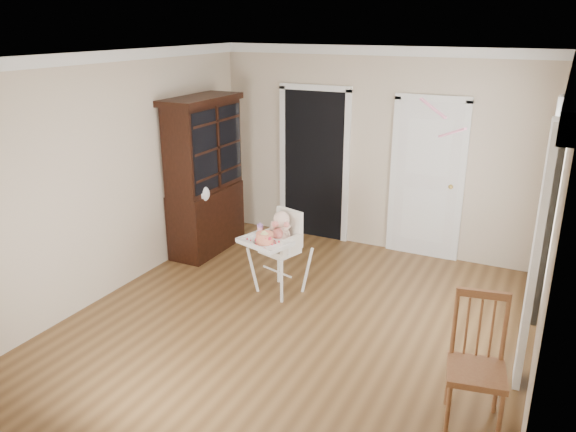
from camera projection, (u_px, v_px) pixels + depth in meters
The scene contains 16 objects.
floor at pixel (295, 326), 5.81m from camera, with size 5.00×5.00×0.00m, color brown.
ceiling at pixel (296, 56), 4.93m from camera, with size 5.00×5.00×0.00m, color white.
wall_back at pixel (376, 151), 7.48m from camera, with size 4.50×4.50×0.00m, color beige.
wall_left at pixel (115, 175), 6.31m from camera, with size 5.00×5.00×0.00m, color beige.
wall_right at pixel (552, 241), 4.42m from camera, with size 5.00×5.00×0.00m, color beige.
crown_molding at pixel (296, 63), 4.95m from camera, with size 4.50×5.00×0.12m, color white, non-canonical shape.
doorway at pixel (314, 162), 7.93m from camera, with size 1.06×0.05×2.22m.
closet_door at pixel (426, 181), 7.28m from camera, with size 0.96×0.09×2.13m.
window_right at pixel (546, 217), 5.15m from camera, with size 0.13×1.84×2.30m.
high_chair at pixel (280, 243), 6.35m from camera, with size 0.74×0.83×1.00m.
baby at pixel (281, 230), 6.32m from camera, with size 0.28×0.26×0.44m.
cake at pixel (265, 238), 6.13m from camera, with size 0.25×0.25×0.12m.
sippy_cup at pixel (260, 229), 6.35m from camera, with size 0.07×0.07×0.16m.
china_cabinet at pixel (205, 176), 7.45m from camera, with size 0.55×1.24×2.09m.
dining_chair at pixel (477, 366), 4.29m from camera, with size 0.51×0.51×1.06m.
streamer at pixel (433, 108), 5.72m from camera, with size 0.03×0.50×0.02m, color pink, non-canonical shape.
Camera 1 is at (2.21, -4.61, 2.99)m, focal length 35.00 mm.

